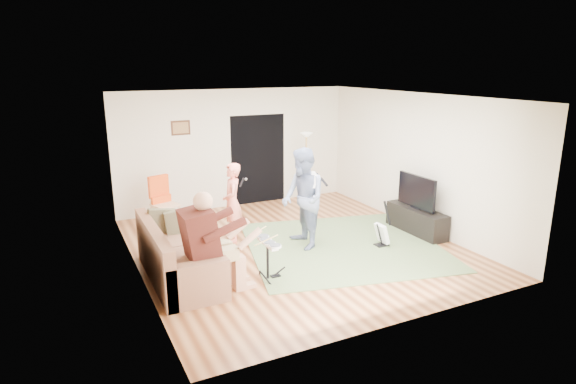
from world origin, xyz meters
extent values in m
plane|color=brown|center=(0.00, 0.00, 0.00)|extent=(6.00, 6.00, 0.00)
plane|color=white|center=(0.00, 0.00, 2.70)|extent=(6.00, 6.00, 0.00)
plane|color=olive|center=(-2.74, 0.20, 1.55)|extent=(0.00, 2.05, 2.05)
plane|color=black|center=(0.55, 2.99, 1.05)|extent=(2.10, 0.00, 2.10)
cube|color=#3F2314|center=(-1.25, 2.99, 1.90)|extent=(0.42, 0.03, 0.32)
cube|color=#597144|center=(0.81, -0.38, 0.01)|extent=(4.05, 3.93, 0.02)
cube|color=#8E5F47|center=(-2.20, -0.40, 0.22)|extent=(0.89, 1.78, 0.44)
cube|color=#8E5F47|center=(-2.58, -0.40, 0.44)|extent=(0.17, 2.19, 0.89)
cube|color=#8E5F47|center=(-2.20, 0.60, 0.31)|extent=(0.89, 0.21, 0.63)
cube|color=#8E5F47|center=(-2.20, -1.39, 0.31)|extent=(0.89, 0.21, 0.63)
cube|color=#481A14|center=(-2.05, -1.05, 0.91)|extent=(0.43, 0.55, 0.70)
sphere|color=tan|center=(-1.98, -1.05, 1.38)|extent=(0.28, 0.28, 0.28)
cylinder|color=black|center=(-1.00, -1.05, 0.31)|extent=(0.04, 0.04, 0.58)
cube|color=white|center=(-1.00, -1.05, 0.58)|extent=(0.11, 0.58, 0.03)
imported|color=#FB7F6D|center=(-0.90, 0.80, 0.74)|extent=(0.49, 0.62, 1.49)
imported|color=#6F7CA2|center=(0.13, -0.08, 0.91)|extent=(0.76, 0.94, 1.82)
cube|color=black|center=(1.44, -0.69, 0.02)|extent=(0.23, 0.19, 0.03)
cube|color=white|center=(1.44, -0.69, 0.25)|extent=(0.18, 0.28, 0.37)
cylinder|color=black|center=(1.53, -0.69, 0.62)|extent=(0.19, 0.04, 0.48)
cylinder|color=black|center=(1.43, 2.23, 0.01)|extent=(0.31, 0.31, 0.03)
cylinder|color=tan|center=(1.43, 2.23, 0.83)|extent=(0.04, 0.04, 1.63)
cone|color=white|center=(1.43, 2.23, 1.67)|extent=(0.27, 0.27, 0.11)
cube|color=beige|center=(-1.88, 2.08, 0.48)|extent=(0.58, 0.58, 0.04)
cube|color=#F8551A|center=(-1.88, 2.28, 0.84)|extent=(0.43, 0.22, 0.45)
cube|color=black|center=(2.50, -0.39, 0.25)|extent=(0.40, 1.40, 0.50)
cube|color=black|center=(2.45, -0.39, 0.85)|extent=(0.06, 1.00, 0.63)
camera|label=1|loc=(-3.76, -7.35, 3.24)|focal=30.00mm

